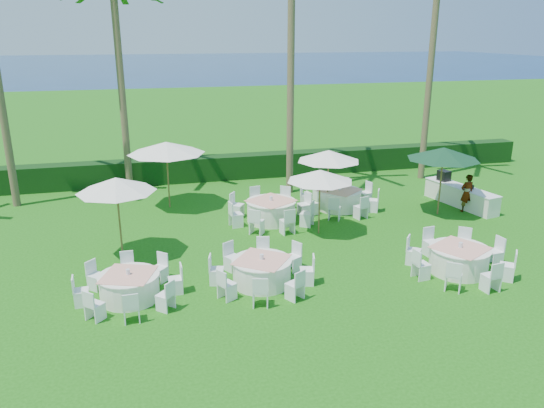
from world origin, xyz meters
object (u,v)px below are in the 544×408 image
(banquet_table_a, at_px, (129,286))
(umbrella_a, at_px, (116,185))
(banquet_table_b, at_px, (262,271))
(staff_person, at_px, (467,193))
(umbrella_d, at_px, (329,156))
(buffet_table, at_px, (460,195))
(banquet_table_f, at_px, (339,199))
(banquet_table_c, at_px, (459,259))
(umbrella_c, at_px, (166,148))
(banquet_table_e, at_px, (271,210))
(umbrella_green, at_px, (444,153))
(umbrella_b, at_px, (320,176))

(banquet_table_a, distance_m, umbrella_a, 3.77)
(banquet_table_b, height_order, staff_person, staff_person)
(umbrella_d, distance_m, buffet_table, 6.19)
(banquet_table_f, bearing_deg, buffet_table, -9.35)
(banquet_table_c, relative_size, umbrella_c, 1.00)
(banquet_table_b, height_order, banquet_table_e, banquet_table_e)
(banquet_table_a, relative_size, umbrella_green, 1.03)
(banquet_table_c, bearing_deg, umbrella_green, 65.39)
(banquet_table_c, height_order, umbrella_a, umbrella_a)
(banquet_table_c, height_order, banquet_table_f, banquet_table_f)
(umbrella_a, xyz_separation_m, umbrella_green, (12.62, 1.34, 0.05))
(banquet_table_c, height_order, staff_person, staff_person)
(banquet_table_f, bearing_deg, umbrella_green, -24.03)
(banquet_table_e, relative_size, umbrella_b, 1.41)
(umbrella_c, bearing_deg, buffet_table, -13.17)
(umbrella_c, xyz_separation_m, umbrella_green, (10.72, -3.66, -0.04))
(umbrella_d, bearing_deg, banquet_table_e, -165.51)
(banquet_table_c, height_order, umbrella_c, umbrella_c)
(banquet_table_c, xyz_separation_m, umbrella_b, (-3.17, 4.24, 1.81))
(banquet_table_e, relative_size, umbrella_a, 1.26)
(staff_person, bearing_deg, banquet_table_c, 52.53)
(banquet_table_c, xyz_separation_m, umbrella_c, (-8.37, 8.80, 2.17))
(umbrella_d, distance_m, staff_person, 6.01)
(banquet_table_e, distance_m, umbrella_d, 3.30)
(banquet_table_b, bearing_deg, umbrella_b, 49.60)
(buffet_table, bearing_deg, umbrella_green, -152.38)
(banquet_table_f, bearing_deg, banquet_table_c, -78.58)
(umbrella_b, bearing_deg, banquet_table_c, -53.26)
(banquet_table_b, bearing_deg, staff_person, 24.33)
(banquet_table_e, height_order, umbrella_d, umbrella_d)
(banquet_table_c, relative_size, umbrella_b, 1.33)
(banquet_table_c, bearing_deg, banquet_table_b, 173.60)
(umbrella_a, relative_size, umbrella_d, 1.05)
(umbrella_a, bearing_deg, banquet_table_f, 18.65)
(banquet_table_a, xyz_separation_m, buffet_table, (13.89, 5.25, 0.06))
(banquet_table_a, height_order, umbrella_c, umbrella_c)
(umbrella_b, relative_size, staff_person, 1.52)
(umbrella_a, relative_size, umbrella_c, 0.85)
(umbrella_d, height_order, umbrella_green, umbrella_green)
(banquet_table_a, relative_size, umbrella_d, 1.14)
(banquet_table_e, xyz_separation_m, buffet_table, (8.44, -0.04, 0.00))
(umbrella_b, bearing_deg, umbrella_d, 63.50)
(banquet_table_e, bearing_deg, buffet_table, -0.27)
(banquet_table_e, xyz_separation_m, umbrella_d, (2.60, 0.67, 1.92))
(umbrella_green, bearing_deg, banquet_table_c, -114.61)
(banquet_table_a, relative_size, umbrella_b, 1.21)
(banquet_table_c, xyz_separation_m, umbrella_a, (-10.26, 3.80, 2.08))
(umbrella_green, bearing_deg, staff_person, -0.20)
(umbrella_b, height_order, umbrella_d, umbrella_d)
(banquet_table_b, xyz_separation_m, umbrella_d, (4.22, 5.95, 1.96))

